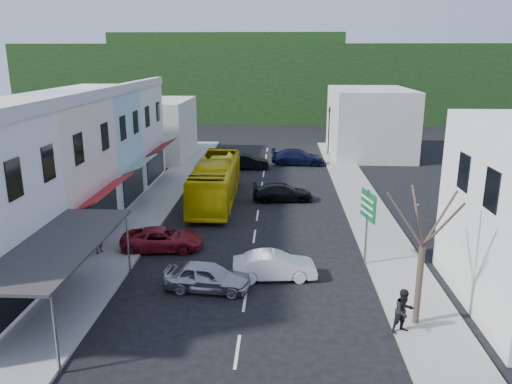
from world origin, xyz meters
The scene contains 19 objects.
ground centered at (0.00, 0.00, 0.00)m, with size 120.00×120.00×0.00m, color black.
sidewalk_left centered at (-7.50, 10.00, 0.07)m, with size 3.00×52.00×0.15m, color gray.
sidewalk_right centered at (7.50, 10.00, 0.07)m, with size 3.00×52.00×0.15m, color gray.
shopfront_row centered at (-12.49, 5.00, 4.00)m, with size 8.25×30.00×8.00m.
distant_block_left centered at (-12.00, 27.00, 3.00)m, with size 8.00×10.00×6.00m, color #B7B2A8.
distant_block_right centered at (11.00, 30.00, 3.50)m, with size 8.00×12.00×7.00m, color #B7B2A8.
hillside centered at (-1.45, 65.09, 6.73)m, with size 80.00×26.00×14.00m.
bus centered at (-3.19, 11.00, 1.55)m, with size 2.50×11.60×3.10m, color #DFC308.
car_silver centered at (-1.80, -3.14, 0.70)m, with size 1.80×4.40×1.40m, color #AAAAAF.
car_white centered at (1.28, -1.76, 0.70)m, with size 1.80×4.40×1.40m, color white.
car_red centered at (-5.00, 1.66, 0.70)m, with size 1.90×4.60×1.40m, color maroon.
car_black_near centered at (1.70, 11.57, 0.70)m, with size 1.84×4.50×1.40m, color black.
car_black_far centered at (-1.74, 21.94, 0.70)m, with size 1.80×4.40×1.40m, color black.
car_navy_far centered at (3.25, 24.17, 0.70)m, with size 1.84×4.50×1.40m, color black.
pedestrian_left centered at (-8.23, 0.69, 1.00)m, with size 0.60×0.40×1.70m, color black.
pedestrian_right centered at (6.30, -6.59, 1.00)m, with size 0.70×0.44×1.70m, color black.
direction_sign centered at (5.91, -0.01, 2.03)m, with size 0.60×1.83×4.06m, color #0F5F2F, non-canonical shape.
street_tree centered at (7.00, -5.85, 3.40)m, with size 2.50×2.50×6.81m, color #3C2C22, non-canonical shape.
traffic_signal centered at (6.60, 28.87, 2.62)m, with size 0.80×1.15×5.24m, color black, non-canonical shape.
Camera 1 is at (1.48, -24.03, 10.57)m, focal length 35.00 mm.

